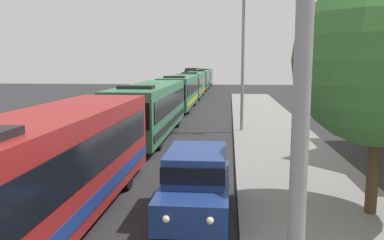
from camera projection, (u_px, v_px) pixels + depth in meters
The scene contains 10 objects.
bus_lead at pixel (54, 164), 10.55m from camera, with size 2.58×11.54×3.21m.
bus_second_in_line at pixel (151, 108), 23.59m from camera, with size 2.58×12.32×3.21m.
bus_middle at pixel (180, 91), 37.10m from camera, with size 2.58×11.35×3.21m.
bus_fourth_in_line at pixel (192, 84), 49.78m from camera, with size 2.58×12.05×3.21m.
bus_rear at pixel (200, 79), 62.72m from camera, with size 2.58×10.45×3.21m.
bus_tail_end at pixel (205, 77), 74.93m from camera, with size 2.58×11.23×3.21m.
white_suv at pixel (196, 180), 11.34m from camera, with size 1.86×4.58×1.90m.
box_truck_oncoming at pixel (192, 75), 83.64m from camera, with size 2.35×8.17×3.15m.
streetlamp_mid at pixel (243, 47), 24.27m from camera, with size 5.44×0.28×8.44m.
roadside_tree at pixel (380, 60), 10.67m from camera, with size 4.66×4.66×6.59m.
Camera 1 is at (3.30, 1.22, 4.35)m, focal length 37.42 mm.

